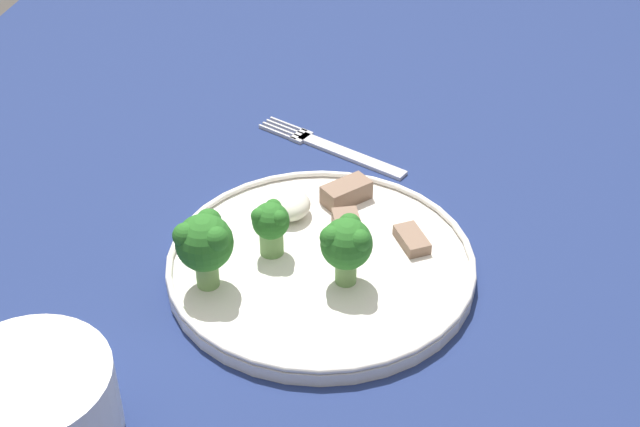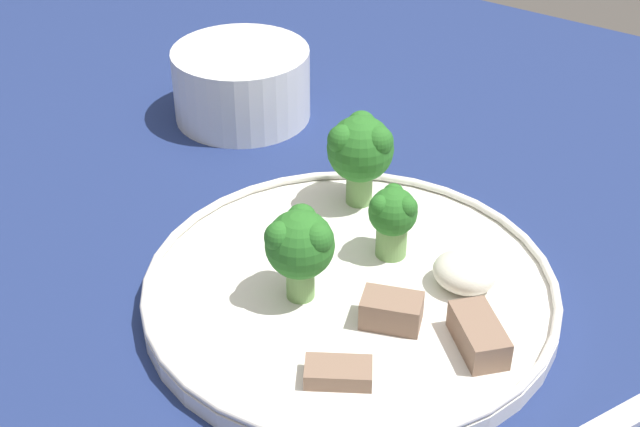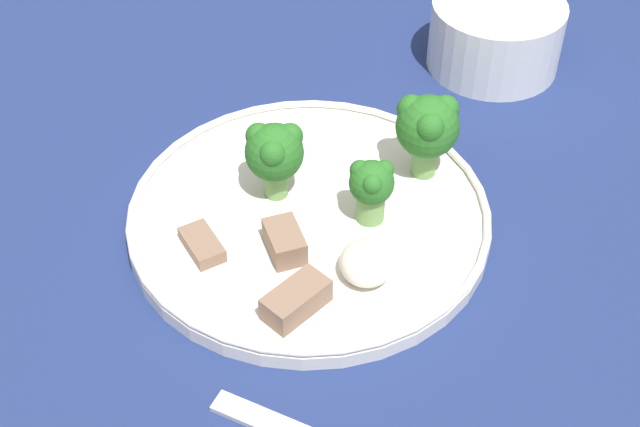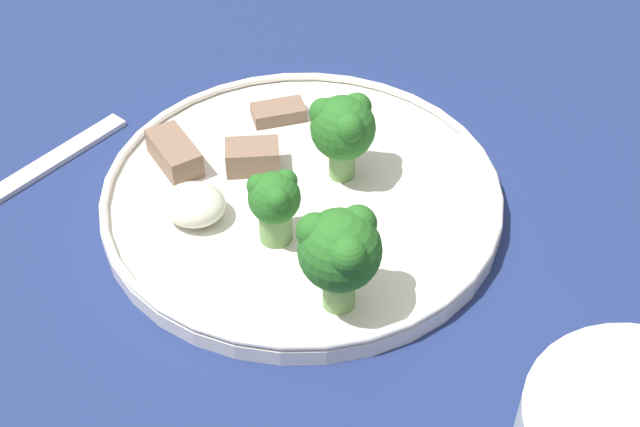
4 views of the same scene
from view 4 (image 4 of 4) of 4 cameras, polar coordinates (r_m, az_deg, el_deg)
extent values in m
cube|color=navy|center=(0.67, -3.04, 3.41)|extent=(1.40, 1.20, 0.03)
cylinder|color=brown|center=(1.54, -19.49, 9.35)|extent=(0.06, 0.06, 0.71)
cylinder|color=white|center=(0.61, -1.16, 0.90)|extent=(0.27, 0.27, 0.01)
torus|color=white|center=(0.60, -1.17, 1.53)|extent=(0.27, 0.27, 0.01)
cube|color=silver|center=(0.67, -16.86, 3.19)|extent=(0.07, 0.13, 0.00)
cylinder|color=#709E56|center=(0.61, 1.43, 3.43)|extent=(0.02, 0.02, 0.03)
sphere|color=#286B23|center=(0.59, 1.48, 5.50)|extent=(0.04, 0.04, 0.04)
sphere|color=#286B23|center=(0.59, 0.24, 6.48)|extent=(0.02, 0.02, 0.02)
sphere|color=#286B23|center=(0.58, 1.85, 5.49)|extent=(0.02, 0.02, 0.02)
sphere|color=#286B23|center=(0.60, 2.39, 6.81)|extent=(0.02, 0.02, 0.02)
cylinder|color=#709E56|center=(0.57, -2.86, -0.71)|extent=(0.02, 0.02, 0.02)
sphere|color=#286B23|center=(0.55, -2.94, 1.02)|extent=(0.03, 0.03, 0.03)
sphere|color=#286B23|center=(0.55, -3.96, 1.79)|extent=(0.01, 0.01, 0.01)
sphere|color=#286B23|center=(0.54, -2.74, 0.91)|extent=(0.01, 0.01, 0.01)
sphere|color=#286B23|center=(0.55, -2.21, 2.09)|extent=(0.01, 0.01, 0.01)
cylinder|color=#709E56|center=(0.53, 1.22, -4.73)|extent=(0.02, 0.02, 0.03)
sphere|color=#286B23|center=(0.50, 1.28, -2.37)|extent=(0.05, 0.05, 0.05)
sphere|color=#286B23|center=(0.50, -0.33, -1.17)|extent=(0.02, 0.02, 0.02)
sphere|color=#286B23|center=(0.49, 1.76, -2.67)|extent=(0.02, 0.02, 0.02)
sphere|color=#286B23|center=(0.50, 2.45, -0.65)|extent=(0.02, 0.02, 0.02)
cube|color=#846651|center=(0.67, -2.61, 6.48)|extent=(0.04, 0.04, 0.01)
cube|color=#846651|center=(0.63, -9.30, 3.83)|extent=(0.05, 0.05, 0.02)
cube|color=#846651|center=(0.62, -4.22, 3.60)|extent=(0.04, 0.03, 0.02)
ellipsoid|color=silver|center=(0.59, -8.07, 0.58)|extent=(0.04, 0.04, 0.02)
camera|label=1|loc=(0.72, 68.93, 28.99)|focal=50.00mm
camera|label=2|loc=(0.90, -11.86, 40.58)|focal=50.00mm
camera|label=3|loc=(0.74, -52.75, 34.90)|focal=50.00mm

